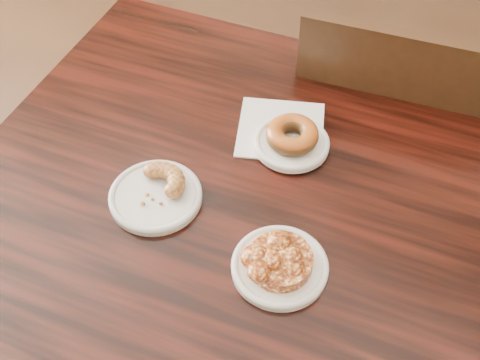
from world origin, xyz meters
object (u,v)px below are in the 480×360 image
Objects in this scene: apple_fritter at (280,259)px; chair_far at (383,135)px; cafe_table at (232,307)px; cruller_fragment at (154,189)px; glazed_donut at (292,135)px.

chair_far is at bearing 99.57° from apple_fritter.
chair_far is 0.75m from apple_fritter.
apple_fritter reaches higher than cafe_table.
chair_far is 8.28× the size of cruller_fragment.
apple_fritter is 0.26m from cruller_fragment.
apple_fritter is at bearing 3.11° from cruller_fragment.
glazed_donut reaches higher than cafe_table.
cruller_fragment is (-0.12, -0.25, -0.01)m from glazed_donut.
cafe_table is 1.11× the size of chair_far.
chair_far is (0.03, 0.61, 0.08)m from cafe_table.
glazed_donut is 0.28m from cruller_fragment.
chair_far is at bearing 86.72° from glazed_donut.
glazed_donut is at bearing 68.94° from chair_far.
chair_far is 0.77m from cruller_fragment.
chair_far is at bearing 71.92° from cafe_table.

